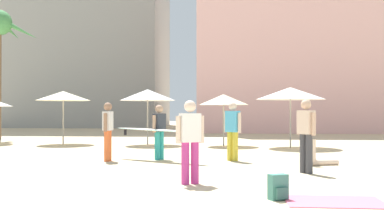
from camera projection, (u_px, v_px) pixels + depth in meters
The scene contains 13 objects.
hotel_pink at pixel (317, 32), 33.40m from camera, with size 17.25×8.42×14.49m, color beige.
cafe_umbrella_0 at pixel (148, 95), 19.60m from camera, with size 2.40×2.40×2.40m.
cafe_umbrella_1 at pixel (290, 93), 18.13m from camera, with size 2.76×2.76×2.41m.
cafe_umbrella_2 at pixel (224, 100), 19.03m from camera, with size 2.07×2.07×2.16m.
cafe_umbrella_3 at pixel (63, 96), 19.99m from camera, with size 2.38×2.38×2.33m.
beach_towel at pixel (334, 202), 7.26m from camera, with size 1.54×1.00×0.01m, color #EF6684.
backpack at pixel (278, 188), 7.43m from camera, with size 0.35×0.32×0.42m.
person_mid_right at pixel (158, 130), 13.46m from camera, with size 2.96×1.91×1.64m.
person_near_right at pixel (306, 133), 10.65m from camera, with size 0.41×0.56×1.73m.
person_far_left at pixel (108, 129), 13.22m from camera, with size 0.25×0.60×1.71m.
person_far_right at pixel (190, 138), 9.06m from camera, with size 0.58×0.37×1.67m.
person_near_left at pixel (233, 129), 13.30m from camera, with size 0.53×0.45×1.72m.
person_mid_left at pixel (314, 152), 12.25m from camera, with size 0.95×0.58×0.96m.
Camera 1 is at (0.67, -5.89, 1.45)m, focal length 42.56 mm.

